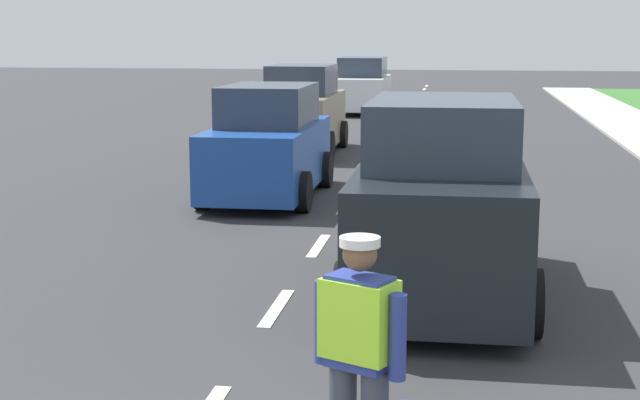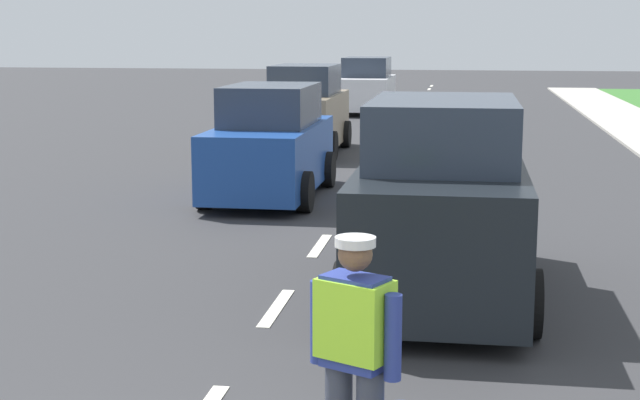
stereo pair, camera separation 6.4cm
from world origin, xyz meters
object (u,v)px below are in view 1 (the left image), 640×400
object	(u,v)px
road_worker	(363,351)
car_oncoming_second	(302,112)
car_outgoing_ahead	(442,205)
car_oncoming_third	(362,87)
car_oncoming_lead	(268,146)

from	to	relation	value
road_worker	car_oncoming_second	size ratio (longest dim) A/B	0.41
car_oncoming_second	car_outgoing_ahead	world-z (taller)	car_outgoing_ahead
road_worker	car_outgoing_ahead	xyz separation A→B (m)	(0.39, 4.63, 0.10)
road_worker	car_outgoing_ahead	bearing A→B (deg)	85.16
car_oncoming_second	car_oncoming_third	distance (m)	11.57
car_oncoming_second	car_oncoming_third	size ratio (longest dim) A/B	0.97
car_oncoming_third	car_oncoming_lead	world-z (taller)	car_oncoming_third
road_worker	car_oncoming_third	size ratio (longest dim) A/B	0.40
car_oncoming_third	car_oncoming_lead	bearing A→B (deg)	-89.35
car_oncoming_third	car_oncoming_second	bearing A→B (deg)	-91.27
car_oncoming_lead	car_outgoing_ahead	bearing A→B (deg)	-61.79
car_outgoing_ahead	car_oncoming_second	bearing A→B (deg)	106.65
car_oncoming_second	car_oncoming_lead	xyz separation A→B (m)	(0.46, -6.26, -0.06)
car_oncoming_second	car_outgoing_ahead	size ratio (longest dim) A/B	0.93
road_worker	car_oncoming_third	xyz separation A→B (m)	(-3.00, 28.41, -0.00)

